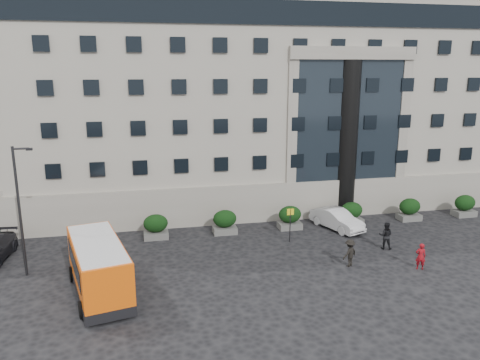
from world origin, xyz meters
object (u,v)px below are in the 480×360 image
at_px(hedge_c, 290,217).
at_px(bus_stop_sign, 290,219).
at_px(street_lamp, 20,207).
at_px(white_taxi, 337,219).
at_px(hedge_f, 465,205).
at_px(pedestrian_b, 386,236).
at_px(minibus, 98,266).
at_px(hedge_e, 410,209).
at_px(hedge_d, 351,213).
at_px(red_truck, 63,192).
at_px(pedestrian_a, 421,256).
at_px(pedestrian_c, 350,253).
at_px(hedge_b, 225,222).
at_px(parked_car_d, 34,207).

xyz_separation_m(hedge_c, bus_stop_sign, (-0.90, -2.80, 0.80)).
height_order(street_lamp, white_taxi, street_lamp).
height_order(hedge_f, pedestrian_b, pedestrian_b).
bearing_deg(minibus, hedge_e, 5.63).
height_order(hedge_f, minibus, minibus).
distance_m(hedge_e, hedge_f, 5.20).
distance_m(hedge_d, hedge_f, 10.40).
xyz_separation_m(hedge_c, red_truck, (-18.37, 10.14, 0.38)).
bearing_deg(pedestrian_a, hedge_f, -116.28).
bearing_deg(street_lamp, pedestrian_c, -8.15).
xyz_separation_m(hedge_b, hedge_f, (20.80, 0.00, 0.00)).
bearing_deg(pedestrian_b, hedge_d, -61.29).
bearing_deg(hedge_c, hedge_f, 0.00).
distance_m(hedge_b, parked_car_d, 17.04).
bearing_deg(bus_stop_sign, parked_car_d, 151.69).
bearing_deg(bus_stop_sign, hedge_b, 146.93).
bearing_deg(pedestrian_b, hedge_e, -105.34).
bearing_deg(bus_stop_sign, hedge_f, 9.63).
distance_m(hedge_e, pedestrian_b, 7.48).
bearing_deg(hedge_e, bus_stop_sign, -166.08).
relative_size(hedge_c, hedge_f, 1.00).
distance_m(parked_car_d, white_taxi, 25.46).
relative_size(hedge_c, white_taxi, 0.39).
distance_m(hedge_c, hedge_d, 5.20).
relative_size(hedge_f, pedestrian_b, 0.95).
bearing_deg(hedge_c, hedge_b, 180.00).
relative_size(hedge_b, hedge_f, 1.00).
xyz_separation_m(hedge_e, pedestrian_c, (-8.88, -7.64, -0.03)).
distance_m(hedge_d, pedestrian_c, 8.48).
bearing_deg(white_taxi, parked_car_d, 139.70).
distance_m(street_lamp, red_truck, 15.25).
bearing_deg(hedge_e, red_truck, 160.59).
height_order(hedge_e, street_lamp, street_lamp).
relative_size(hedge_b, white_taxi, 0.39).
xyz_separation_m(hedge_c, parked_car_d, (-20.40, 7.71, -0.21)).
height_order(pedestrian_a, pedestrian_c, pedestrian_c).
bearing_deg(hedge_b, bus_stop_sign, -33.07).
relative_size(minibus, pedestrian_b, 3.95).
bearing_deg(hedge_d, hedge_f, 0.00).
relative_size(hedge_f, white_taxi, 0.39).
relative_size(parked_car_d, pedestrian_b, 2.68).
bearing_deg(hedge_f, bus_stop_sign, -170.37).
xyz_separation_m(hedge_f, pedestrian_c, (-14.08, -7.64, -0.03)).
bearing_deg(hedge_c, pedestrian_c, -78.75).
bearing_deg(red_truck, hedge_f, -11.78).
distance_m(hedge_e, red_truck, 30.51).
distance_m(minibus, white_taxi, 18.93).
bearing_deg(pedestrian_b, hedge_f, -124.14).
relative_size(hedge_b, hedge_c, 1.00).
height_order(hedge_c, bus_stop_sign, bus_stop_sign).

